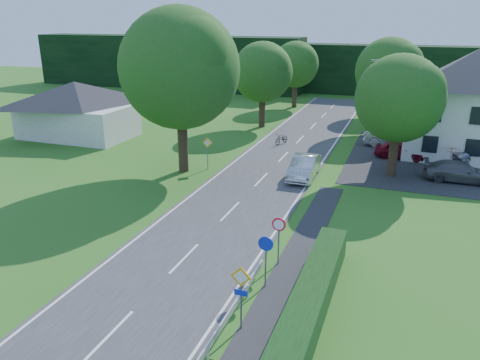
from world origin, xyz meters
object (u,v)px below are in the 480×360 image
at_px(motorcycle, 282,139).
at_px(parked_car_grey, 460,172).
at_px(parked_car_red, 401,150).
at_px(parasol, 450,159).
at_px(moving_car, 304,167).
at_px(parked_car_silver_a, 396,138).
at_px(parked_car_silver_b, 477,152).
at_px(streetlight, 393,109).

bearing_deg(motorcycle, parked_car_grey, -4.15).
height_order(parked_car_red, parasol, parasol).
height_order(parked_car_red, parked_car_grey, parked_car_grey).
distance_m(moving_car, parasol, 10.97).
relative_size(parked_car_silver_a, parked_car_silver_b, 0.94).
bearing_deg(moving_car, parked_car_red, 48.55).
relative_size(parked_car_silver_a, parked_car_grey, 1.11).
relative_size(motorcycle, parked_car_red, 0.47).
bearing_deg(streetlight, parked_car_grey, -18.21).
bearing_deg(parked_car_silver_b, parked_car_silver_a, 36.64).
relative_size(parked_car_silver_a, parasol, 2.56).
relative_size(streetlight, parasol, 3.91).
distance_m(parked_car_silver_a, parasol, 6.87).
distance_m(moving_car, parked_car_red, 9.62).
distance_m(streetlight, parasol, 5.63).
relative_size(parked_car_grey, parasol, 2.30).
xyz_separation_m(parked_car_silver_a, parasol, (4.05, -5.55, 0.06)).
distance_m(motorcycle, parked_car_silver_a, 9.85).
height_order(streetlight, parked_car_silver_a, streetlight).
bearing_deg(parked_car_grey, streetlight, 70.74).
distance_m(streetlight, motorcycle, 10.76).
relative_size(moving_car, parked_car_red, 1.17).
bearing_deg(parked_car_red, motorcycle, 87.52).
relative_size(moving_car, parked_car_silver_a, 0.89).
distance_m(parked_car_red, parked_car_grey, 5.97).
relative_size(moving_car, parked_car_silver_b, 0.84).
bearing_deg(motorcycle, parasol, 3.26).
relative_size(streetlight, parked_car_red, 2.01).
relative_size(parked_car_red, parasol, 1.95).
height_order(streetlight, motorcycle, streetlight).
bearing_deg(motorcycle, moving_car, -48.10).
bearing_deg(streetlight, motorcycle, 157.56).
distance_m(streetlight, parked_car_silver_a, 7.05).
height_order(parked_car_silver_a, parasol, parasol).
relative_size(streetlight, motorcycle, 4.27).
bearing_deg(streetlight, moving_car, -139.85).
bearing_deg(parked_car_red, parasol, -119.67).
height_order(motorcycle, parasol, parasol).
xyz_separation_m(parked_car_red, parked_car_silver_b, (5.67, 1.20, 0.10)).
bearing_deg(parked_car_silver_a, parasol, -136.71).
xyz_separation_m(streetlight, parked_car_red, (0.87, 2.80, -3.75)).
bearing_deg(parked_car_silver_b, parasol, 113.16).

